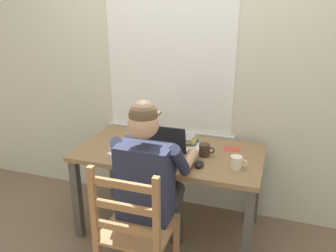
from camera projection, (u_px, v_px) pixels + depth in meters
name	position (u px, v px, depth m)	size (l,w,h in m)	color
ground_plane	(169.00, 228.00, 2.94)	(8.00, 8.00, 0.00)	brown
back_wall	(186.00, 64.00, 2.88)	(6.00, 0.08, 2.60)	beige
desk	(169.00, 161.00, 2.72)	(1.41, 0.73, 0.71)	olive
seated_person	(151.00, 179.00, 2.30)	(0.50, 0.60, 1.26)	#232842
wooden_chair	(135.00, 233.00, 2.13)	(0.42, 0.42, 0.96)	olive
laptop	(160.00, 152.00, 2.53)	(0.33, 0.28, 0.23)	#232328
computer_mouse	(199.00, 164.00, 2.43)	(0.06, 0.10, 0.03)	black
coffee_mug_white	(236.00, 163.00, 2.40)	(0.12, 0.08, 0.09)	beige
coffee_mug_dark	(205.00, 150.00, 2.59)	(0.12, 0.08, 0.09)	#38281E
book_stack_main	(185.00, 140.00, 2.80)	(0.20, 0.16, 0.08)	#2D5B9E
book_stack_side	(138.00, 133.00, 2.92)	(0.19, 0.14, 0.09)	gray
paper_pile_near_laptop	(187.00, 148.00, 2.72)	(0.24, 0.16, 0.02)	silver
paper_pile_back_corner	(138.00, 149.00, 2.72)	(0.26, 0.17, 0.01)	silver
paper_pile_side	(126.00, 156.00, 2.59)	(0.25, 0.15, 0.02)	silver
landscape_photo_print	(232.00, 149.00, 2.72)	(0.13, 0.09, 0.00)	#C63D33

